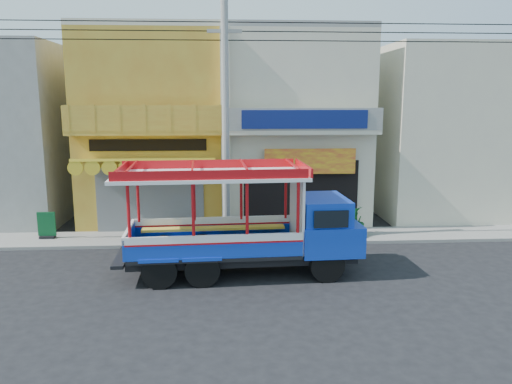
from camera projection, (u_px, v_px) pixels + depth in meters
ground at (260, 275)px, 15.33m from camera, size 90.00×90.00×0.00m
sidewalk at (253, 237)px, 19.24m from camera, size 30.00×2.00×0.12m
shophouse_left at (158, 126)px, 22.13m from camera, size 6.00×7.50×8.24m
shophouse_right at (292, 126)px, 22.50m from camera, size 6.00×6.75×8.24m
party_pilaster at (226, 133)px, 19.28m from camera, size 0.35×0.30×8.00m
filler_building_right at (442, 132)px, 23.02m from camera, size 6.00×6.00×7.60m
utility_pole at (230, 107)px, 17.58m from camera, size 28.00×0.26×9.00m
songthaew_truck at (258, 221)px, 15.19m from camera, size 7.41×2.74×3.41m
green_sign at (47, 227)px, 18.81m from camera, size 0.66×0.31×1.01m
potted_plant_a at (347, 222)px, 19.28m from camera, size 1.08×1.13×0.97m
potted_plant_b at (351, 224)px, 18.92m from camera, size 0.74×0.74×1.06m
potted_plant_c at (356, 220)px, 19.34m from camera, size 0.80×0.80×1.12m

